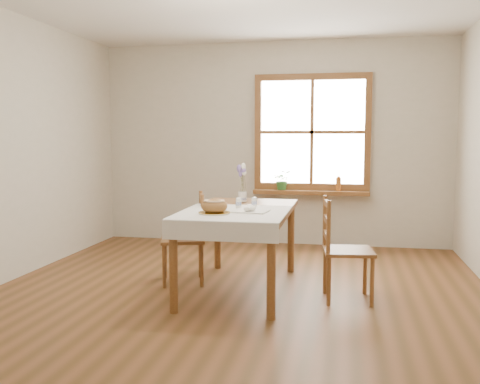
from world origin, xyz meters
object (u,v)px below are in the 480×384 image
(chair_left, at_px, (183,238))
(dining_table, at_px, (240,218))
(flower_vase, at_px, (242,198))
(chair_right, at_px, (348,249))
(bread_plate, at_px, (214,213))

(chair_left, bearing_deg, dining_table, 59.95)
(flower_vase, bearing_deg, chair_left, -148.26)
(chair_right, distance_m, bread_plate, 1.19)
(dining_table, distance_m, chair_right, 1.00)
(chair_right, relative_size, flower_vase, 9.28)
(chair_left, height_order, chair_right, chair_right)
(flower_vase, bearing_deg, dining_table, -81.72)
(chair_left, distance_m, chair_right, 1.57)
(chair_right, height_order, bread_plate, chair_right)
(flower_vase, bearing_deg, bread_plate, -94.31)
(chair_right, height_order, flower_vase, chair_right)
(dining_table, height_order, chair_right, chair_right)
(bread_plate, bearing_deg, flower_vase, 85.69)
(chair_left, relative_size, chair_right, 0.98)
(dining_table, bearing_deg, flower_vase, 98.28)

